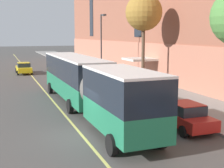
# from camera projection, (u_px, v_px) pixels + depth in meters

# --- Properties ---
(ground_plane) EXTENTS (260.00, 260.00, 0.00)m
(ground_plane) POSITION_uv_depth(u_px,v_px,m) (87.00, 136.00, 16.83)
(ground_plane) COLOR #4C4947
(sidewalk) EXTENTS (5.81, 160.00, 0.15)m
(sidewalk) POSITION_uv_depth(u_px,v_px,m) (202.00, 108.00, 22.89)
(sidewalk) COLOR gray
(sidewalk) RESTS_ON ground
(city_bus) EXTENTS (3.02, 19.28, 3.68)m
(city_bus) POSITION_uv_depth(u_px,v_px,m) (87.00, 82.00, 21.85)
(city_bus) COLOR #1E704C
(city_bus) RESTS_ON ground
(parked_car_black_0) EXTENTS (2.09, 4.42, 1.56)m
(parked_car_black_0) POSITION_uv_depth(u_px,v_px,m) (66.00, 65.00, 47.70)
(parked_car_black_0) COLOR black
(parked_car_black_0) RESTS_ON ground
(parked_car_green_1) EXTENTS (1.98, 4.37, 1.56)m
(parked_car_green_1) POSITION_uv_depth(u_px,v_px,m) (79.00, 70.00, 40.41)
(parked_car_green_1) COLOR #23603D
(parked_car_green_1) RESTS_ON ground
(parked_car_red_2) EXTENTS (1.95, 4.42, 1.56)m
(parked_car_red_2) POSITION_uv_depth(u_px,v_px,m) (184.00, 116.00, 17.99)
(parked_car_red_2) COLOR #B21E19
(parked_car_red_2) RESTS_ON ground
(parked_car_darkgray_3) EXTENTS (2.00, 4.64, 1.56)m
(parked_car_darkgray_3) POSITION_uv_depth(u_px,v_px,m) (107.00, 83.00, 29.85)
(parked_car_darkgray_3) COLOR #4C4C51
(parked_car_darkgray_3) RESTS_ON ground
(taxi_cab) EXTENTS (2.05, 4.76, 1.56)m
(taxi_cab) POSITION_uv_depth(u_px,v_px,m) (24.00, 68.00, 43.08)
(taxi_cab) COLOR yellow
(taxi_cab) RESTS_ON ground
(street_tree_far_uptown) EXTENTS (3.63, 3.63, 9.21)m
(street_tree_far_uptown) POSITION_uv_depth(u_px,v_px,m) (144.00, 13.00, 30.51)
(street_tree_far_uptown) COLOR brown
(street_tree_far_uptown) RESTS_ON sidewalk
(street_lamp) EXTENTS (0.36, 1.48, 7.57)m
(street_lamp) POSITION_uv_depth(u_px,v_px,m) (102.00, 40.00, 36.70)
(street_lamp) COLOR #2D2D30
(street_lamp) RESTS_ON sidewalk
(lane_centerline) EXTENTS (0.16, 140.00, 0.01)m
(lane_centerline) POSITION_uv_depth(u_px,v_px,m) (70.00, 122.00, 19.54)
(lane_centerline) COLOR #E0D66B
(lane_centerline) RESTS_ON ground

